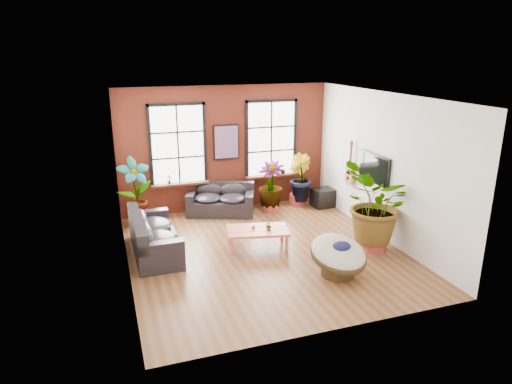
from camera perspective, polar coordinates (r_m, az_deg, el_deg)
room at (r=10.06m, az=0.83°, el=1.97°), size 6.04×6.54×3.54m
sofa_back at (r=12.82m, az=-4.41°, el=-1.03°), size 2.03×1.49×0.84m
sofa_left at (r=10.55m, az=-12.87°, el=-5.44°), size 0.99×2.28×0.90m
coffee_table at (r=10.59m, az=0.22°, el=-4.93°), size 1.55×1.08×0.54m
papasan_chair at (r=9.46m, az=10.27°, el=-7.75°), size 1.38×1.39×0.87m
poster at (r=12.84m, az=-3.74°, el=6.25°), size 0.74×0.06×0.98m
tv_wall_unit at (r=11.77m, az=13.67°, el=2.73°), size 0.13×1.86×1.20m
media_box at (r=13.52m, az=8.45°, el=-0.71°), size 0.69×0.60×0.54m
pot_back_left at (r=12.42m, az=-14.39°, el=-3.13°), size 0.62×0.62×0.37m
pot_back_right at (r=13.61m, az=5.17°, el=-0.88°), size 0.52×0.52×0.34m
pot_right_wall at (r=10.87m, az=14.58°, el=-6.04°), size 0.69×0.69×0.41m
pot_mid at (r=13.06m, az=1.82°, el=-1.58°), size 0.61×0.61×0.36m
floor_plant_back_left at (r=12.16m, az=-14.84°, el=0.36°), size 1.02×0.83×1.66m
floor_plant_back_right at (r=13.40m, az=5.44°, el=1.80°), size 0.72×0.84×1.38m
floor_plant_right_wall at (r=10.56m, az=14.83°, el=-1.57°), size 2.19×2.23×1.87m
floor_plant_mid at (r=12.88m, az=1.84°, el=0.98°), size 1.01×1.01×1.29m
table_plant at (r=10.48m, az=1.64°, el=-4.22°), size 0.23×0.21×0.22m
sill_plant_left at (r=12.68m, az=-10.80°, el=1.59°), size 0.17×0.17×0.27m
sill_plant_right at (r=13.52m, az=3.37°, el=2.86°), size 0.19×0.19×0.27m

